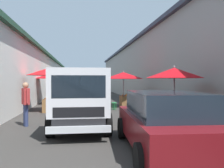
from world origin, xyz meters
TOP-DOWN VIEW (x-y plane):
  - ground at (13.50, 0.00)m, footprint 90.00×90.00m
  - building_right_concrete at (15.75, -7.43)m, footprint 49.80×7.50m
  - fruit_stall_far_right at (6.56, -2.58)m, footprint 2.13×2.13m
  - fruit_stall_far_left at (11.45, 2.71)m, footprint 2.18×2.18m
  - fruit_stall_near_right at (15.53, 2.96)m, footprint 2.41×2.41m
  - fruit_stall_near_left at (19.72, 2.50)m, footprint 2.10×2.10m
  - fruit_stall_mid_lane at (13.07, -1.98)m, footprint 2.62×2.62m
  - hatchback_car at (3.84, -1.15)m, footprint 4.00×2.10m
  - delivery_truck at (6.26, 0.87)m, footprint 4.95×2.04m
  - vendor_by_crates at (14.41, 2.08)m, footprint 0.55×0.42m
  - vendor_in_shade at (7.49, 2.91)m, footprint 0.60×0.39m
  - parked_scooter at (8.86, -2.19)m, footprint 1.68×0.48m
  - plastic_stool at (11.62, -1.11)m, footprint 0.30×0.30m

SIDE VIEW (x-z plane):
  - ground at x=13.50m, z-range 0.00..0.00m
  - plastic_stool at x=11.62m, z-range 0.11..0.54m
  - parked_scooter at x=8.86m, z-range -0.12..1.02m
  - hatchback_car at x=3.84m, z-range 0.01..1.46m
  - vendor_by_crates at x=14.41m, z-range 0.12..1.74m
  - vendor_in_shade at x=7.49m, z-range 0.13..1.80m
  - delivery_truck at x=6.26m, z-range 0.00..2.08m
  - fruit_stall_near_left at x=19.72m, z-range 0.55..2.72m
  - fruit_stall_far_right at x=6.56m, z-range 0.57..2.85m
  - fruit_stall_mid_lane at x=13.07m, z-range 0.63..3.00m
  - fruit_stall_near_right at x=15.53m, z-range 0.65..3.04m
  - fruit_stall_far_left at x=11.45m, z-range 0.63..3.10m
  - building_right_concrete at x=15.75m, z-range 0.01..5.45m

